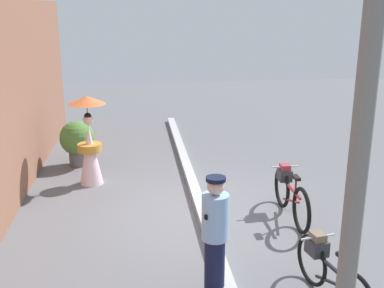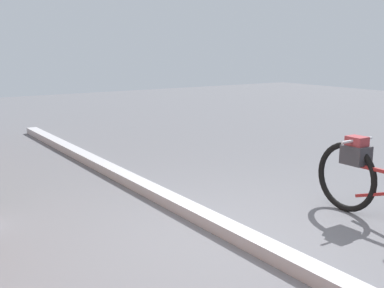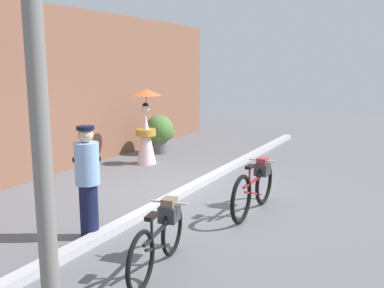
{
  "view_description": "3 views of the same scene",
  "coord_description": "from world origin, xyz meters",
  "views": [
    {
      "loc": [
        -7.76,
        1.12,
        3.59
      ],
      "look_at": [
        0.2,
        0.15,
        1.24
      ],
      "focal_mm": 44.36,
      "sensor_mm": 36.0,
      "label": 1
    },
    {
      "loc": [
        -3.17,
        2.69,
        1.78
      ],
      "look_at": [
        0.12,
        0.51,
        0.98
      ],
      "focal_mm": 44.9,
      "sensor_mm": 36.0,
      "label": 2
    },
    {
      "loc": [
        -6.89,
        -3.82,
        2.44
      ],
      "look_at": [
        0.68,
        0.23,
        0.83
      ],
      "focal_mm": 40.07,
      "sensor_mm": 36.0,
      "label": 3
    }
  ],
  "objects": [
    {
      "name": "utility_pole",
      "position": [
        -4.12,
        -0.76,
        2.4
      ],
      "size": [
        0.18,
        0.18,
        4.8
      ],
      "primitive_type": "cylinder",
      "color": "slate",
      "rests_on": "ground_plane"
    },
    {
      "name": "bicycle_far_side",
      "position": [
        -2.8,
        -1.21,
        0.42
      ],
      "size": [
        1.65,
        0.49,
        0.79
      ],
      "color": "black",
      "rests_on": "ground_plane"
    },
    {
      "name": "potted_plant_by_door",
      "position": [
        2.97,
        2.45,
        0.6
      ],
      "size": [
        0.81,
        0.79,
        1.06
      ],
      "color": "#59595B",
      "rests_on": "ground_plane"
    },
    {
      "name": "sidewalk_curb",
      "position": [
        0.0,
        0.0,
        0.06
      ],
      "size": [
        14.0,
        0.2,
        0.12
      ],
      "primitive_type": "cube",
      "color": "#B2B2B7",
      "rests_on": "ground_plane"
    },
    {
      "name": "person_with_parasol",
      "position": [
        1.74,
        2.08,
        0.91
      ],
      "size": [
        0.77,
        0.77,
        1.84
      ],
      "color": "silver",
      "rests_on": "ground_plane"
    },
    {
      "name": "person_officer",
      "position": [
        -2.49,
        0.19,
        0.85
      ],
      "size": [
        0.34,
        0.34,
        1.61
      ],
      "color": "#141938",
      "rests_on": "ground_plane"
    },
    {
      "name": "ground_plane",
      "position": [
        0.0,
        0.0,
        0.0
      ],
      "size": [
        30.0,
        30.0,
        0.0
      ],
      "primitive_type": "plane",
      "color": "slate"
    },
    {
      "name": "bicycle_near_officer",
      "position": [
        -0.35,
        -1.51,
        0.44
      ],
      "size": [
        1.83,
        0.48,
        0.85
      ],
      "color": "black",
      "rests_on": "ground_plane"
    }
  ]
}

